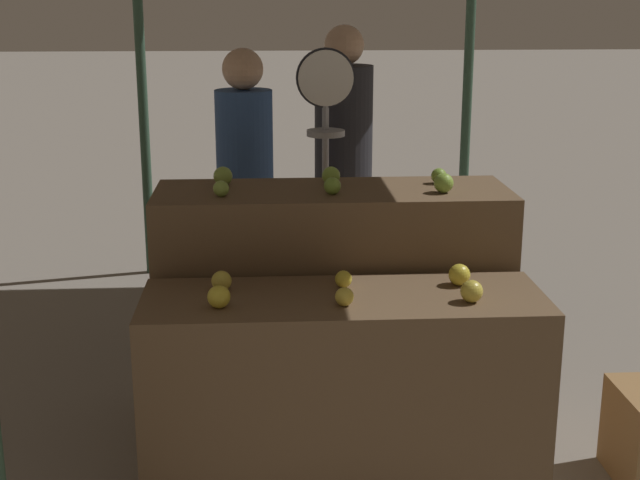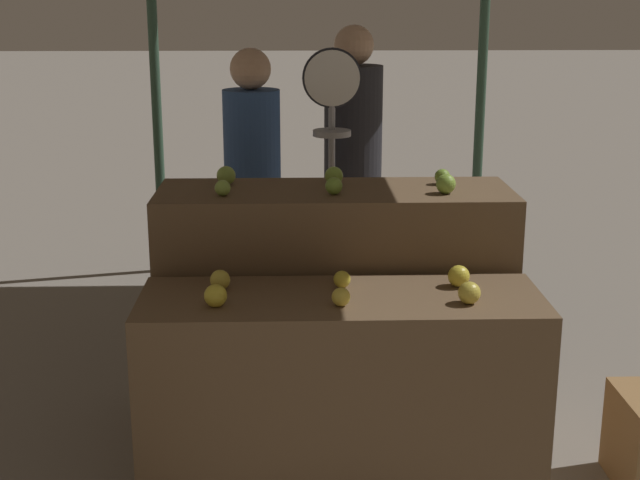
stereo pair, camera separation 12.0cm
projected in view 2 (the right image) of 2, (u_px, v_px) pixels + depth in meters
display_counter_front at (341, 392)px, 3.64m from camera, size 1.61×0.55×0.83m
display_counter_back at (334, 307)px, 4.18m from camera, size 1.61×0.55×1.13m
apple_front_0 at (216, 296)px, 3.40m from camera, size 0.09×0.09×0.09m
apple_front_1 at (341, 297)px, 3.41m from camera, size 0.07×0.07×0.07m
apple_front_2 at (469, 293)px, 3.44m from camera, size 0.09×0.09×0.09m
apple_front_3 at (220, 280)px, 3.60m from camera, size 0.08×0.08×0.08m
apple_front_4 at (342, 279)px, 3.63m from camera, size 0.07×0.07×0.07m
apple_front_5 at (459, 276)px, 3.64m from camera, size 0.09×0.09×0.09m
apple_back_0 at (223, 188)px, 3.89m from camera, size 0.07×0.07×0.07m
apple_back_1 at (334, 186)px, 3.92m from camera, size 0.08×0.08×0.08m
apple_back_2 at (446, 184)px, 3.93m from camera, size 0.09×0.09×0.09m
apple_back_3 at (226, 176)px, 4.11m from camera, size 0.09×0.09×0.09m
apple_back_4 at (334, 176)px, 4.11m from camera, size 0.09×0.09×0.09m
apple_back_5 at (442, 177)px, 4.13m from camera, size 0.07×0.07×0.07m
produce_scale at (332, 136)px, 4.66m from camera, size 0.31×0.20×1.72m
person_vendor_at_scale at (253, 177)px, 4.97m from camera, size 0.42×0.42×1.71m
person_customer_left at (353, 151)px, 5.46m from camera, size 0.47×0.47×1.81m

